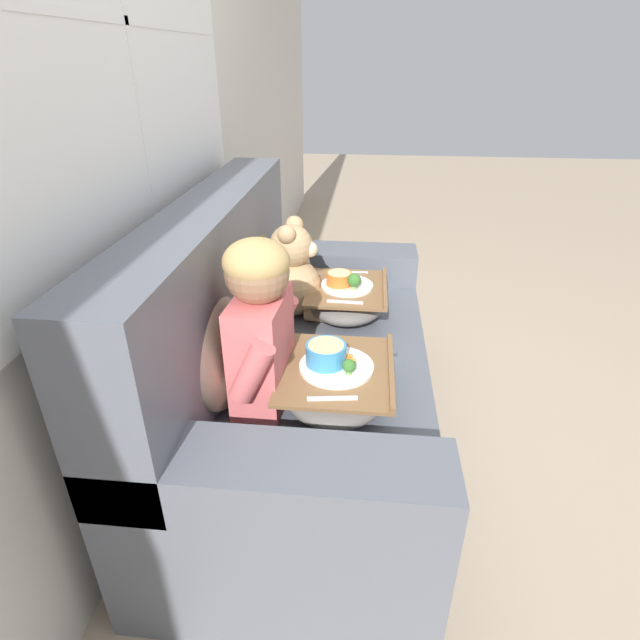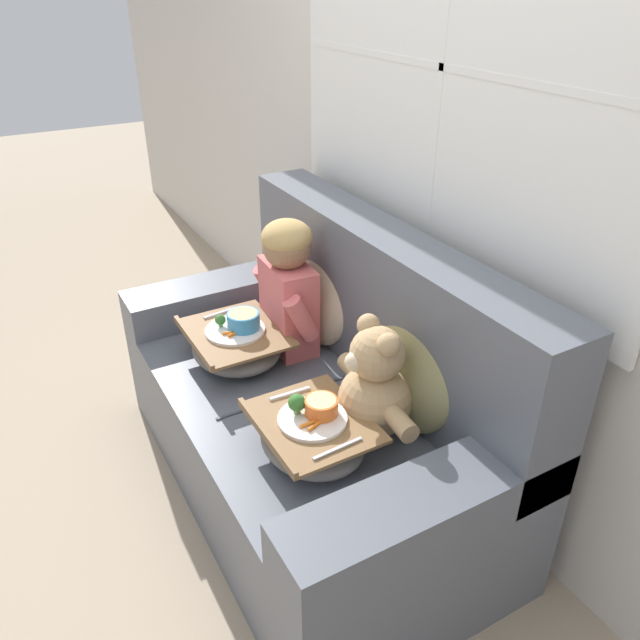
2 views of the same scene
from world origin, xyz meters
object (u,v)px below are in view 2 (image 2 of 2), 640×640
at_px(throw_pillow_behind_teddy, 415,366).
at_px(lap_tray_child, 236,344).
at_px(couch, 321,407).
at_px(lap_tray_teddy, 312,435).
at_px(child_figure, 288,280).
at_px(throw_pillow_behind_child, 322,292).
at_px(teddy_bear, 374,388).

bearing_deg(throw_pillow_behind_teddy, lap_tray_child, -148.09).
height_order(couch, lap_tray_teddy, couch).
relative_size(child_figure, lap_tray_teddy, 1.38).
bearing_deg(throw_pillow_behind_child, child_figure, -90.02).
height_order(couch, throw_pillow_behind_teddy, couch).
xyz_separation_m(child_figure, teddy_bear, (0.62, -0.00, -0.12)).
bearing_deg(lap_tray_child, throw_pillow_behind_child, 90.04).
bearing_deg(throw_pillow_behind_teddy, teddy_bear, -90.19).
bearing_deg(child_figure, throw_pillow_behind_teddy, 14.01).
xyz_separation_m(teddy_bear, lap_tray_child, (-0.62, -0.23, -0.10)).
bearing_deg(child_figure, lap_tray_teddy, -20.53).
bearing_deg(lap_tray_teddy, couch, 146.52).
xyz_separation_m(child_figure, lap_tray_child, (0.00, -0.23, -0.22)).
distance_m(throw_pillow_behind_child, child_figure, 0.18).
height_order(child_figure, lap_tray_child, child_figure).
distance_m(couch, throw_pillow_behind_child, 0.47).
distance_m(couch, teddy_bear, 0.42).
distance_m(throw_pillow_behind_child, lap_tray_child, 0.41).
bearing_deg(couch, throw_pillow_behind_teddy, 30.42).
bearing_deg(throw_pillow_behind_child, lap_tray_teddy, -31.98).
height_order(couch, child_figure, couch).
bearing_deg(couch, lap_tray_child, -146.66).
xyz_separation_m(couch, lap_tray_teddy, (0.31, -0.20, 0.18)).
bearing_deg(teddy_bear, lap_tray_teddy, -90.02).
distance_m(child_figure, lap_tray_child, 0.32).
height_order(throw_pillow_behind_teddy, child_figure, child_figure).
bearing_deg(couch, teddy_bear, 4.17).
bearing_deg(teddy_bear, child_figure, 179.56).
bearing_deg(child_figure, lap_tray_child, -89.92).
bearing_deg(couch, lap_tray_teddy, -33.48).
distance_m(child_figure, teddy_bear, 0.63).
bearing_deg(throw_pillow_behind_child, throw_pillow_behind_teddy, 0.00).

